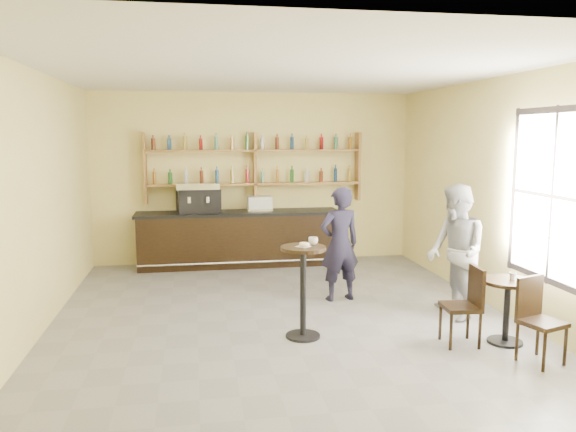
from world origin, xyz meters
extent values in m
plane|color=slate|center=(0.00, 0.00, 0.00)|extent=(7.00, 7.00, 0.00)
plane|color=white|center=(0.00, 0.00, 3.20)|extent=(7.00, 7.00, 0.00)
plane|color=#E9D884|center=(0.00, 3.50, 1.60)|extent=(7.00, 0.00, 7.00)
plane|color=#E9D884|center=(0.00, -3.50, 1.60)|extent=(7.00, 0.00, 7.00)
plane|color=#E9D884|center=(-3.00, 0.00, 1.60)|extent=(0.00, 7.00, 7.00)
plane|color=#E9D884|center=(3.00, 0.00, 1.60)|extent=(0.00, 7.00, 7.00)
plane|color=white|center=(2.99, -1.20, 1.70)|extent=(0.00, 2.00, 2.00)
cube|color=white|center=(0.12, -0.75, 1.11)|extent=(0.21, 0.21, 0.00)
torus|color=gold|center=(0.13, -0.76, 1.14)|extent=(0.15, 0.15, 0.05)
imported|color=white|center=(0.26, -0.65, 1.16)|extent=(0.12, 0.12, 0.09)
imported|color=black|center=(0.94, 0.69, 0.84)|extent=(0.67, 0.50, 1.67)
imported|color=white|center=(2.47, -1.33, 0.80)|extent=(0.10, 0.10, 0.08)
imported|color=gray|center=(2.24, -0.35, 0.89)|extent=(0.69, 0.88, 1.78)
camera|label=1|loc=(-1.13, -7.10, 2.41)|focal=35.00mm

